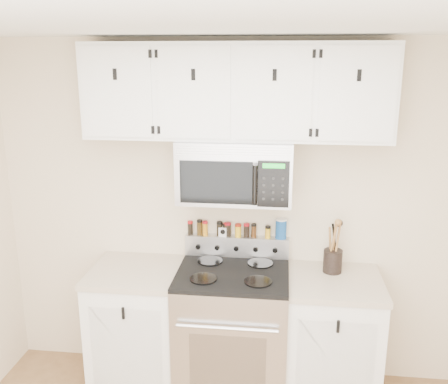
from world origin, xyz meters
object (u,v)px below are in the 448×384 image
(utensil_crock, at_px, (333,259))
(salt_canister, at_px, (281,229))
(range, at_px, (233,331))
(microwave, at_px, (235,170))

(utensil_crock, relative_size, salt_canister, 2.56)
(utensil_crock, bearing_deg, range, -168.33)
(range, distance_m, salt_canister, 0.81)
(range, height_order, utensil_crock, utensil_crock)
(range, xyz_separation_m, microwave, (0.00, 0.13, 1.14))
(microwave, bearing_deg, utensil_crock, 1.16)
(microwave, bearing_deg, range, -90.23)
(microwave, xyz_separation_m, utensil_crock, (0.68, 0.01, -0.62))
(microwave, distance_m, salt_canister, 0.58)
(salt_canister, bearing_deg, range, -138.38)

